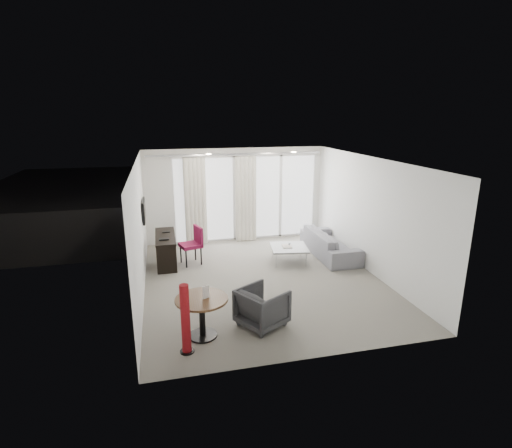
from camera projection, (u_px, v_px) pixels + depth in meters
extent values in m
cube|color=slate|center=(262.00, 279.00, 8.75)|extent=(5.00, 6.00, 0.00)
cube|color=white|center=(263.00, 160.00, 8.04)|extent=(5.00, 6.00, 0.00)
cube|color=silver|center=(140.00, 230.00, 7.83)|extent=(0.00, 6.00, 2.60)
cube|color=silver|center=(370.00, 215.00, 8.96)|extent=(0.00, 6.00, 2.60)
cube|color=silver|center=(317.00, 277.00, 5.59)|extent=(5.00, 0.00, 2.60)
cylinder|color=#FFE0B2|center=(209.00, 154.00, 9.34)|extent=(0.12, 0.12, 0.02)
cylinder|color=#FFE0B2|center=(294.00, 152.00, 9.82)|extent=(0.12, 0.12, 0.02)
cylinder|color=maroon|center=(185.00, 319.00, 5.95)|extent=(0.28, 0.28, 1.11)
imported|color=#2F2F31|center=(262.00, 307.00, 6.79)|extent=(1.00, 0.99, 0.67)
imported|color=slate|center=(330.00, 243.00, 10.17)|extent=(0.84, 2.14, 0.63)
cube|color=#4D4D50|center=(237.00, 226.00, 13.04)|extent=(5.60, 3.00, 0.12)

